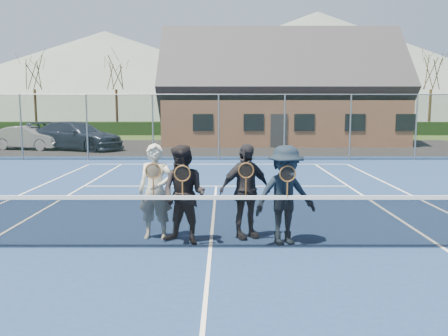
% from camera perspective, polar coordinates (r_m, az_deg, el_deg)
% --- Properties ---
extents(ground, '(220.00, 220.00, 0.00)m').
position_cam_1_polar(ground, '(28.23, -0.50, 2.46)').
color(ground, '#304A1A').
rests_on(ground, ground).
extents(court_surface, '(30.00, 30.00, 0.02)m').
position_cam_1_polar(court_surface, '(8.50, -1.65, -9.67)').
color(court_surface, navy).
rests_on(court_surface, ground).
extents(tarmac_carpark, '(40.00, 12.00, 0.01)m').
position_cam_1_polar(tarmac_carpark, '(28.54, -8.56, 2.45)').
color(tarmac_carpark, black).
rests_on(tarmac_carpark, ground).
extents(hedge_row, '(40.00, 1.20, 1.10)m').
position_cam_1_polar(hedge_row, '(40.16, -0.36, 4.78)').
color(hedge_row, black).
rests_on(hedge_row, ground).
extents(hill_west, '(110.00, 110.00, 18.00)m').
position_cam_1_polar(hill_west, '(106.35, -14.00, 10.88)').
color(hill_west, '#57695F').
rests_on(hill_west, ground).
extents(hill_centre, '(120.00, 120.00, 22.00)m').
position_cam_1_polar(hill_centre, '(105.33, 11.05, 12.09)').
color(hill_centre, '#55665E').
rests_on(hill_centre, ground).
extents(car_b, '(4.25, 2.28, 1.33)m').
position_cam_1_polar(car_b, '(29.17, -22.44, 3.36)').
color(car_b, '#95989D').
rests_on(car_b, ground).
extents(car_c, '(5.93, 4.11, 1.59)m').
position_cam_1_polar(car_c, '(27.95, -17.29, 3.71)').
color(car_c, '#1C2438').
rests_on(car_c, ground).
extents(court_markings, '(11.03, 23.83, 0.01)m').
position_cam_1_polar(court_markings, '(8.49, -1.65, -9.58)').
color(court_markings, white).
rests_on(court_markings, court_surface).
extents(tennis_net, '(11.68, 0.08, 1.10)m').
position_cam_1_polar(tennis_net, '(8.36, -1.66, -6.21)').
color(tennis_net, slate).
rests_on(tennis_net, ground).
extents(perimeter_fence, '(30.07, 0.07, 3.02)m').
position_cam_1_polar(perimeter_fence, '(21.64, -0.65, 4.94)').
color(perimeter_fence, slate).
rests_on(perimeter_fence, ground).
extents(clubhouse, '(15.60, 8.20, 7.70)m').
position_cam_1_polar(clubhouse, '(32.36, 6.77, 10.14)').
color(clubhouse, '#9E6B4C').
rests_on(clubhouse, ground).
extents(tree_a, '(3.20, 3.20, 7.77)m').
position_cam_1_polar(tree_a, '(44.32, -21.95, 11.29)').
color(tree_a, '#3B2515').
rests_on(tree_a, ground).
extents(tree_b, '(3.20, 3.20, 7.77)m').
position_cam_1_polar(tree_b, '(42.26, -12.92, 11.85)').
color(tree_b, '#331D12').
rests_on(tree_b, ground).
extents(tree_c, '(3.20, 3.20, 7.77)m').
position_cam_1_polar(tree_c, '(41.28, 2.49, 12.13)').
color(tree_c, '#3A2915').
rests_on(tree_c, ground).
extents(tree_d, '(3.20, 3.20, 7.77)m').
position_cam_1_polar(tree_d, '(42.88, 16.25, 11.67)').
color(tree_d, '#3C2816').
rests_on(tree_d, ground).
extents(tree_e, '(3.20, 3.20, 7.77)m').
position_cam_1_polar(tree_e, '(44.90, 23.76, 11.14)').
color(tree_e, '#3C2915').
rests_on(tree_e, ground).
extents(player_a, '(0.70, 0.53, 1.80)m').
position_cam_1_polar(player_a, '(8.98, -8.23, -2.82)').
color(player_a, beige).
rests_on(player_a, court_surface).
extents(player_b, '(1.08, 0.98, 1.80)m').
position_cam_1_polar(player_b, '(8.60, -4.84, -3.23)').
color(player_b, black).
rests_on(player_b, court_surface).
extents(player_c, '(1.14, 0.84, 1.80)m').
position_cam_1_polar(player_c, '(8.95, 2.58, -2.78)').
color(player_c, black).
rests_on(player_c, court_surface).
extents(player_d, '(1.31, 1.00, 1.80)m').
position_cam_1_polar(player_d, '(8.60, 7.38, -3.26)').
color(player_d, black).
rests_on(player_d, court_surface).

